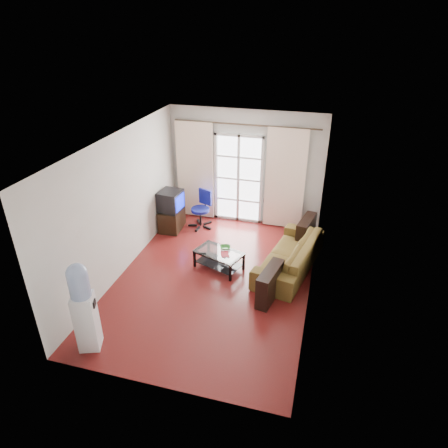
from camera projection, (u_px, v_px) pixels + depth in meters
The scene contains 20 objects.
floor at pixel (214, 279), 7.69m from camera, with size 5.20×5.20×0.00m, color maroon.
ceiling at pixel (212, 142), 6.43m from camera, with size 5.20×5.20×0.00m, color white.
wall_back at pixel (245, 168), 9.27m from camera, with size 3.60×0.02×2.70m, color silver.
wall_front at pixel (151, 310), 4.85m from camera, with size 3.60×0.02×2.70m, color silver.
wall_left at pixel (121, 205), 7.48m from camera, with size 0.02×5.20×2.70m, color silver.
wall_right at pixel (316, 230), 6.64m from camera, with size 0.02×5.20×2.70m, color silver.
french_door at pixel (238, 179), 9.39m from camera, with size 1.16×0.06×2.15m.
curtain_rod at pixel (246, 125), 8.70m from camera, with size 0.04×0.04×3.30m, color #4C3F2D.
curtain_left at pixel (195, 171), 9.52m from camera, with size 0.90×0.07×2.35m, color #FFE7CD.
curtain_right at pixel (285, 180), 9.02m from camera, with size 0.90×0.07×2.35m, color #FFE7CD.
radiator at pixel (276, 213), 9.48m from camera, with size 0.64×0.12×0.64m, color gray.
sofa at pixel (290, 255), 7.89m from camera, with size 1.25×2.26×0.62m, color brown.
coffee_table at pixel (219, 258), 7.91m from camera, with size 1.05×0.81×0.38m.
bowl at pixel (225, 248), 7.95m from camera, with size 0.26×0.26×0.05m, color #2D7C44.
book at pixel (221, 255), 7.75m from camera, with size 0.22×0.25×0.02m, color maroon.
remote at pixel (202, 253), 7.79m from camera, with size 0.17×0.05×0.02m, color black.
tv_stand at pixel (172, 219), 9.37m from camera, with size 0.46×0.69×0.51m, color black.
crt_tv at pixel (170, 201), 9.11m from camera, with size 0.56×0.55×0.47m.
task_chair at pixel (201, 216), 9.48m from camera, with size 0.79×0.79×0.89m.
water_cooler at pixel (83, 306), 5.78m from camera, with size 0.39×0.39×1.50m.
Camera 1 is at (1.87, -6.02, 4.55)m, focal length 32.00 mm.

